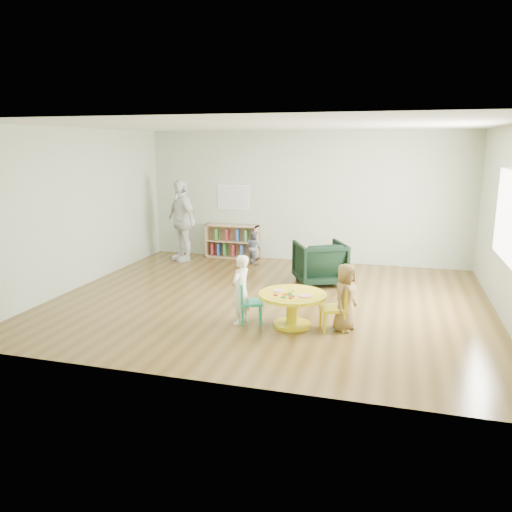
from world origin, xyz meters
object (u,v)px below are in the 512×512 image
Objects in this scene: kid_chair_right at (336,307)px; bookshelf at (232,241)px; toddler at (254,247)px; child_left at (241,290)px; armchair at (320,263)px; kid_chair_left at (248,301)px; adult_caretaker at (182,220)px; activity_table at (292,304)px; child_right at (345,297)px.

bookshelf is (-2.82, 3.92, 0.04)m from kid_chair_right.
child_left is at bearing 138.07° from toddler.
kid_chair_left is at bearing 47.92° from armchair.
adult_caretaker reaches higher than toddler.
bookshelf is (-2.21, 3.93, 0.04)m from activity_table.
adult_caretaker is at bearing 26.50° from kid_chair_right.
armchair reaches higher than activity_table.
child_left reaches higher than armchair.
kid_chair_right is at bearing 1.53° from activity_table.
child_left reaches higher than child_right.
bookshelf is at bearing -143.16° from child_left.
activity_table is 4.65m from adult_caretaker.
child_right is (0.68, -2.24, 0.08)m from armchair.
kid_chair_left is 2.40m from armchair.
child_left is at bearing -69.82° from bookshelf.
kid_chair_right reaches higher than activity_table.
activity_table is 1.55× the size of kid_chair_right.
adult_caretaker is at bearing 69.44° from child_right.
armchair reaches higher than kid_chair_left.
toddler is (-0.82, 3.53, -0.14)m from child_left.
kid_chair_left is 3.58m from toddler.
adult_caretaker is (-2.53, 3.38, 0.57)m from kid_chair_left.
child_left is at bearing -72.07° from kid_chair_left.
child_left reaches higher than kid_chair_left.
adult_caretaker is at bearing -148.80° from bookshelf.
bookshelf reaches higher than activity_table.
kid_chair_right is 0.35× the size of adult_caretaker.
bookshelf is 2.79m from armchair.
toddler is at bearing 53.67° from child_right.
child_right is at bearing -99.88° from kid_chair_right.
child_right is (0.72, 0.04, 0.14)m from activity_table.
bookshelf is at bearing -62.04° from armchair.
toddler is at bearing -150.31° from child_left.
bookshelf is at bearing 119.34° from activity_table.
adult_caretaker is at bearing 37.77° from toddler.
armchair reaches higher than toddler.
kid_chair_left is 1.24m from kid_chair_right.
armchair is 2.50m from child_left.
adult_caretaker is at bearing -128.10° from child_left.
adult_caretaker is at bearing 133.35° from activity_table.
activity_table is 2.28m from armchair.
kid_chair_right is at bearing 121.96° from child_right.
kid_chair_left reaches higher than activity_table.
toddler is at bearing 114.26° from activity_table.
child_right reaches higher than armchair.
kid_chair_right is at bearing 111.30° from child_left.
child_right reaches higher than activity_table.
bookshelf reaches higher than kid_chair_right.
child_right is 4.08m from toddler.
kid_chair_left is 0.69× the size of armchair.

